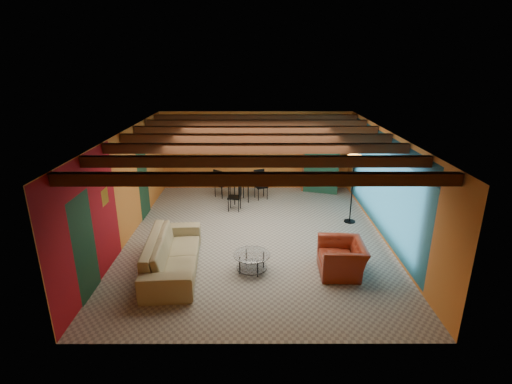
{
  "coord_description": "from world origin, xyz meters",
  "views": [
    {
      "loc": [
        -0.01,
        -9.09,
        4.37
      ],
      "look_at": [
        0.0,
        0.2,
        1.15
      ],
      "focal_mm": 27.05,
      "sensor_mm": 36.0,
      "label": 1
    }
  ],
  "objects_px": {
    "sofa": "(173,254)",
    "armchair": "(342,258)",
    "coffee_table": "(252,262)",
    "vase": "(239,170)",
    "armoire": "(320,163)",
    "dining_table": "(239,187)",
    "potted_plant": "(322,127)",
    "floor_lamp": "(352,189)"
  },
  "relations": [
    {
      "from": "coffee_table",
      "to": "floor_lamp",
      "type": "distance_m",
      "value": 3.9
    },
    {
      "from": "armoire",
      "to": "armchair",
      "type": "bearing_deg",
      "value": -76.63
    },
    {
      "from": "coffee_table",
      "to": "potted_plant",
      "type": "relative_size",
      "value": 1.6
    },
    {
      "from": "sofa",
      "to": "potted_plant",
      "type": "xyz_separation_m",
      "value": [
        4.0,
        5.36,
        1.83
      ]
    },
    {
      "from": "coffee_table",
      "to": "potted_plant",
      "type": "height_order",
      "value": "potted_plant"
    },
    {
      "from": "sofa",
      "to": "coffee_table",
      "type": "height_order",
      "value": "sofa"
    },
    {
      "from": "sofa",
      "to": "floor_lamp",
      "type": "bearing_deg",
      "value": -64.1
    },
    {
      "from": "armoire",
      "to": "dining_table",
      "type": "bearing_deg",
      "value": -140.66
    },
    {
      "from": "potted_plant",
      "to": "coffee_table",
      "type": "bearing_deg",
      "value": -112.93
    },
    {
      "from": "armoire",
      "to": "potted_plant",
      "type": "bearing_deg",
      "value": 0.0
    },
    {
      "from": "armoire",
      "to": "floor_lamp",
      "type": "xyz_separation_m",
      "value": [
        0.45,
        -2.76,
        -0.02
      ]
    },
    {
      "from": "dining_table",
      "to": "armoire",
      "type": "distance_m",
      "value": 3.0
    },
    {
      "from": "armchair",
      "to": "vase",
      "type": "xyz_separation_m",
      "value": [
        -2.37,
        4.37,
        0.71
      ]
    },
    {
      "from": "sofa",
      "to": "vase",
      "type": "relative_size",
      "value": 14.34
    },
    {
      "from": "coffee_table",
      "to": "vase",
      "type": "relative_size",
      "value": 4.33
    },
    {
      "from": "sofa",
      "to": "dining_table",
      "type": "bearing_deg",
      "value": -20.9
    },
    {
      "from": "sofa",
      "to": "coffee_table",
      "type": "xyz_separation_m",
      "value": [
        1.71,
        -0.06,
        -0.18
      ]
    },
    {
      "from": "armoire",
      "to": "potted_plant",
      "type": "height_order",
      "value": "potted_plant"
    },
    {
      "from": "armoire",
      "to": "potted_plant",
      "type": "xyz_separation_m",
      "value": [
        0.0,
        0.0,
        1.24
      ]
    },
    {
      "from": "sofa",
      "to": "potted_plant",
      "type": "bearing_deg",
      "value": -41.11
    },
    {
      "from": "coffee_table",
      "to": "floor_lamp",
      "type": "height_order",
      "value": "floor_lamp"
    },
    {
      "from": "sofa",
      "to": "vase",
      "type": "distance_m",
      "value": 4.48
    },
    {
      "from": "sofa",
      "to": "armchair",
      "type": "relative_size",
      "value": 2.49
    },
    {
      "from": "armoire",
      "to": "floor_lamp",
      "type": "distance_m",
      "value": 2.8
    },
    {
      "from": "coffee_table",
      "to": "sofa",
      "type": "bearing_deg",
      "value": 177.94
    },
    {
      "from": "armchair",
      "to": "potted_plant",
      "type": "xyz_separation_m",
      "value": [
        0.37,
        5.48,
        1.87
      ]
    },
    {
      "from": "coffee_table",
      "to": "floor_lamp",
      "type": "relative_size",
      "value": 0.41
    },
    {
      "from": "armchair",
      "to": "dining_table",
      "type": "xyz_separation_m",
      "value": [
        -2.37,
        4.37,
        0.13
      ]
    },
    {
      "from": "armoire",
      "to": "vase",
      "type": "relative_size",
      "value": 10.64
    },
    {
      "from": "floor_lamp",
      "to": "potted_plant",
      "type": "distance_m",
      "value": 3.07
    },
    {
      "from": "armchair",
      "to": "potted_plant",
      "type": "height_order",
      "value": "potted_plant"
    },
    {
      "from": "sofa",
      "to": "armoire",
      "type": "xyz_separation_m",
      "value": [
        4.0,
        5.36,
        0.6
      ]
    },
    {
      "from": "coffee_table",
      "to": "dining_table",
      "type": "xyz_separation_m",
      "value": [
        -0.45,
        4.31,
        0.27
      ]
    },
    {
      "from": "sofa",
      "to": "vase",
      "type": "xyz_separation_m",
      "value": [
        1.26,
        4.25,
        0.66
      ]
    },
    {
      "from": "dining_table",
      "to": "potted_plant",
      "type": "distance_m",
      "value": 3.43
    },
    {
      "from": "sofa",
      "to": "coffee_table",
      "type": "distance_m",
      "value": 1.72
    },
    {
      "from": "armoire",
      "to": "coffee_table",
      "type": "bearing_deg",
      "value": -95.69
    },
    {
      "from": "armchair",
      "to": "coffee_table",
      "type": "relative_size",
      "value": 1.33
    },
    {
      "from": "sofa",
      "to": "armchair",
      "type": "height_order",
      "value": "sofa"
    },
    {
      "from": "sofa",
      "to": "coffee_table",
      "type": "bearing_deg",
      "value": -96.44
    },
    {
      "from": "coffee_table",
      "to": "vase",
      "type": "xyz_separation_m",
      "value": [
        -0.45,
        4.31,
        0.85
      ]
    },
    {
      "from": "armoire",
      "to": "floor_lamp",
      "type": "bearing_deg",
      "value": -63.5
    }
  ]
}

